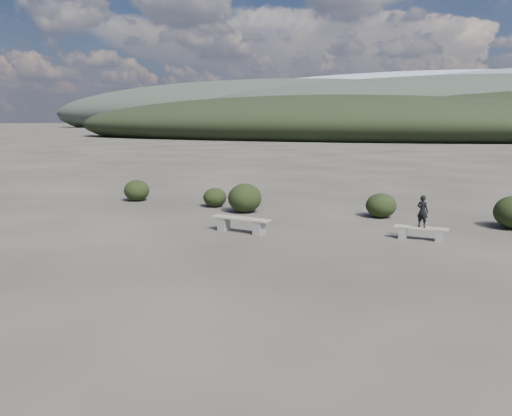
% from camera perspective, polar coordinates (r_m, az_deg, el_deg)
% --- Properties ---
extents(ground, '(1200.00, 1200.00, 0.00)m').
position_cam_1_polar(ground, '(11.52, -5.52, -8.28)').
color(ground, '#312D26').
rests_on(ground, ground).
extents(bench_left, '(2.03, 0.64, 0.50)m').
position_cam_1_polar(bench_left, '(16.20, -1.72, -1.78)').
color(bench_left, slate).
rests_on(bench_left, ground).
extents(bench_right, '(1.60, 0.36, 0.40)m').
position_cam_1_polar(bench_right, '(16.03, 18.32, -2.63)').
color(bench_right, slate).
rests_on(bench_right, ground).
extents(seated_person, '(0.43, 0.36, 0.99)m').
position_cam_1_polar(seated_person, '(15.91, 18.49, -0.35)').
color(seated_person, black).
rests_on(seated_person, bench_right).
extents(shrub_a, '(0.99, 0.99, 0.81)m').
position_cam_1_polar(shrub_a, '(21.11, -4.72, 1.22)').
color(shrub_a, black).
rests_on(shrub_a, ground).
extents(shrub_b, '(1.34, 1.34, 1.15)m').
position_cam_1_polar(shrub_b, '(19.76, -1.28, 1.15)').
color(shrub_b, black).
rests_on(shrub_b, ground).
extents(shrub_c, '(1.14, 1.14, 0.91)m').
position_cam_1_polar(shrub_c, '(19.30, 14.10, 0.29)').
color(shrub_c, black).
rests_on(shrub_c, ground).
extents(shrub_f, '(1.14, 1.14, 0.96)m').
position_cam_1_polar(shrub_f, '(23.24, -13.47, 1.97)').
color(shrub_f, black).
rests_on(shrub_f, ground).
extents(mountain_ridges, '(500.00, 400.00, 56.00)m').
position_cam_1_polar(mountain_ridges, '(349.02, 20.70, 10.51)').
color(mountain_ridges, black).
rests_on(mountain_ridges, ground).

